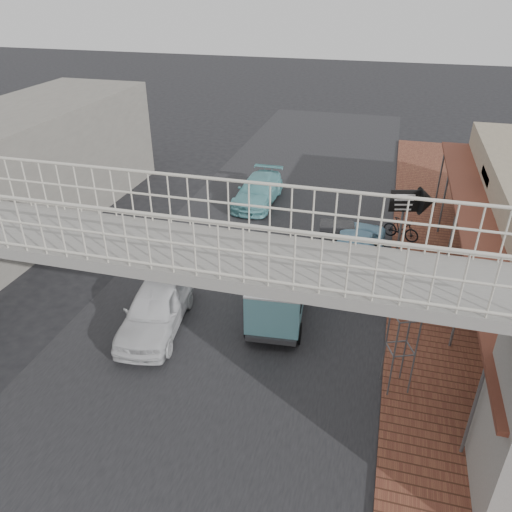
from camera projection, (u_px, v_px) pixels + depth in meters
The scene contains 14 objects.
ground at pixel (224, 331), 15.90m from camera, with size 120.00×120.00×0.00m, color black.
road_strip at pixel (224, 331), 15.90m from camera, with size 10.00×60.00×0.01m, color black.
sidewalk at pixel (433, 308), 16.92m from camera, with size 3.00×40.00×0.10m, color brown.
footbridge at pixel (162, 325), 10.98m from camera, with size 16.40×2.40×6.34m.
building_far_left at pixel (30, 166), 22.22m from camera, with size 5.00×14.00×5.00m, color gray.
white_hatchback at pixel (156, 308), 15.76m from camera, with size 1.70×4.22×1.44m, color white.
dark_sedan at pixel (336, 246), 19.49m from camera, with size 1.38×3.95×1.30m, color black.
angkot_curb at pixel (355, 247), 19.41m from camera, with size 2.29×4.96×1.38m, color #75ACCB.
angkot_far at pixel (258, 190), 24.61m from camera, with size 1.79×4.41×1.28m, color #6CB6BC.
angkot_van at pixel (279, 287), 16.02m from camera, with size 2.02×3.88×1.83m.
motorcycle_near at pixel (399, 295), 16.63m from camera, with size 0.68×1.95×1.02m, color black.
motorcycle_far at pixel (401, 229), 21.01m from camera, with size 0.45×1.58×0.95m, color black.
street_clock at pixel (408, 307), 12.34m from camera, with size 0.82×0.79×3.17m.
arrow_sign at pixel (424, 202), 18.72m from camera, with size 1.78×1.18×2.95m.
Camera 1 is at (4.31, -11.97, 9.89)m, focal length 35.00 mm.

